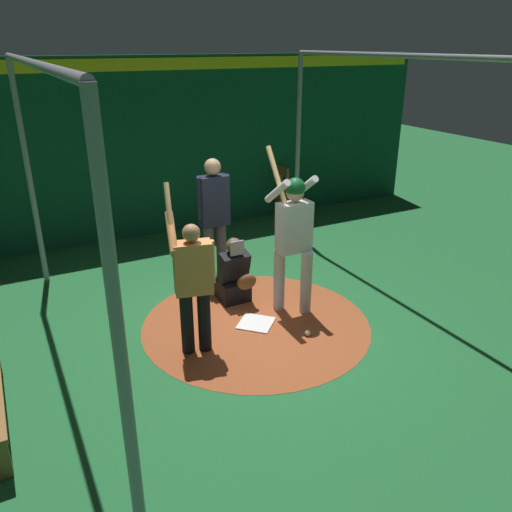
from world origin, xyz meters
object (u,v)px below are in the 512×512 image
at_px(bat_rack, 281,193).
at_px(home_plate, 256,323).
at_px(visitor, 193,280).
at_px(baseball_0, 308,333).
at_px(catcher, 234,276).
at_px(umpire, 214,214).
at_px(batter, 293,232).

bearing_deg(bat_rack, home_plate, -34.14).
distance_m(visitor, bat_rack, 5.25).
bearing_deg(home_plate, baseball_0, 37.33).
height_order(catcher, umpire, umpire).
bearing_deg(batter, visitor, -77.90).
relative_size(catcher, umpire, 0.50).
relative_size(home_plate, baseball_0, 5.68).
xyz_separation_m(catcher, umpire, (-0.69, 0.02, 0.70)).
bearing_deg(catcher, umpire, 178.69).
xyz_separation_m(home_plate, baseball_0, (0.56, 0.43, 0.03)).
xyz_separation_m(bat_rack, baseball_0, (4.30, -2.11, -0.45)).
height_order(catcher, visitor, visitor).
bearing_deg(batter, bat_rack, 151.86).
bearing_deg(visitor, batter, 115.27).
bearing_deg(umpire, home_plate, -2.20).
bearing_deg(home_plate, catcher, 176.96).
distance_m(umpire, baseball_0, 2.26).
height_order(catcher, bat_rack, bat_rack).
bearing_deg(bat_rack, visitor, -41.04).
relative_size(umpire, bat_rack, 1.79).
relative_size(batter, visitor, 1.11).
bearing_deg(baseball_0, visitor, -104.75).
bearing_deg(bat_rack, umpire, -46.86).
distance_m(catcher, baseball_0, 1.38).
xyz_separation_m(visitor, bat_rack, (-3.95, 3.44, -0.42)).
height_order(home_plate, catcher, catcher).
bearing_deg(bat_rack, batter, -28.14).
relative_size(home_plate, batter, 0.19).
bearing_deg(visitor, umpire, 162.68).
xyz_separation_m(batter, catcher, (-0.61, -0.56, -0.76)).
distance_m(home_plate, baseball_0, 0.71).
bearing_deg(batter, catcher, -137.80).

